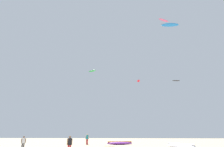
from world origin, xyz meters
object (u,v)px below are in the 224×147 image
(person_foreground, at_px, (70,143))
(person_left, at_px, (87,138))
(kite_aloft_3, at_px, (176,81))
(kite_aloft_4, at_px, (164,20))
(kite_aloft_2, at_px, (170,25))
(kite_grounded_near, at_px, (181,146))
(person_midground, at_px, (23,142))
(kite_aloft_1, at_px, (92,71))
(kite_aloft_0, at_px, (138,81))
(kite_grounded_mid, at_px, (120,143))

(person_foreground, bearing_deg, person_left, -36.89)
(kite_aloft_3, height_order, kite_aloft_4, kite_aloft_4)
(kite_aloft_2, bearing_deg, kite_grounded_near, -106.46)
(person_midground, xyz_separation_m, kite_aloft_3, (26.88, 30.65, 15.20))
(kite_aloft_1, bearing_deg, kite_grounded_near, -49.95)
(kite_aloft_1, xyz_separation_m, kite_aloft_3, (22.62, 9.04, -0.48))
(kite_grounded_near, bearing_deg, kite_aloft_3, 74.19)
(kite_aloft_0, distance_m, kite_aloft_1, 15.02)
(person_foreground, relative_size, kite_aloft_4, 0.57)
(person_left, distance_m, kite_aloft_0, 26.74)
(kite_aloft_1, relative_size, kite_aloft_3, 0.91)
(person_left, height_order, kite_aloft_4, kite_aloft_4)
(person_foreground, distance_m, person_midground, 7.97)
(person_left, height_order, kite_aloft_3, kite_aloft_3)
(kite_aloft_2, relative_size, kite_aloft_3, 1.47)
(person_midground, relative_size, person_left, 0.88)
(person_foreground, relative_size, kite_grounded_mid, 0.36)
(person_left, distance_m, kite_aloft_3, 32.45)
(kite_aloft_0, relative_size, kite_aloft_3, 1.09)
(kite_aloft_3, bearing_deg, kite_aloft_2, -105.61)
(kite_aloft_2, relative_size, kite_aloft_4, 1.17)
(person_midground, height_order, kite_aloft_0, kite_aloft_0)
(person_left, bearing_deg, kite_aloft_2, -94.23)
(kite_aloft_0, distance_m, kite_aloft_4, 18.21)
(kite_aloft_1, bearing_deg, kite_aloft_4, -12.24)
(kite_grounded_near, xyz_separation_m, kite_aloft_0, (-3.03, 26.90, 15.92))
(kite_aloft_1, bearing_deg, kite_aloft_3, 21.78)
(kite_grounded_mid, relative_size, kite_aloft_4, 1.59)
(person_left, xyz_separation_m, kite_grounded_near, (13.79, -7.70, -0.74))
(kite_grounded_mid, height_order, kite_aloft_3, kite_aloft_3)
(person_left, distance_m, kite_grounded_mid, 5.70)
(person_left, relative_size, kite_aloft_1, 0.84)
(kite_aloft_4, bearing_deg, person_foreground, -124.41)
(kite_grounded_mid, height_order, kite_aloft_1, kite_aloft_1)
(person_midground, xyz_separation_m, kite_aloft_0, (16.24, 30.66, 15.30))
(kite_grounded_near, height_order, kite_aloft_1, kite_aloft_1)
(kite_aloft_1, bearing_deg, kite_aloft_0, 37.06)
(person_left, height_order, kite_aloft_0, kite_aloft_0)
(kite_aloft_4, bearing_deg, kite_aloft_0, 113.52)
(person_left, distance_m, kite_aloft_2, 26.12)
(kite_aloft_3, xyz_separation_m, kite_aloft_4, (-5.04, -12.85, 11.71))
(person_midground, bearing_deg, kite_aloft_0, 125.54)
(kite_grounded_mid, distance_m, kite_aloft_4, 30.28)
(kite_aloft_4, bearing_deg, kite_grounded_mid, -148.88)
(person_foreground, xyz_separation_m, kite_aloft_4, (15.10, 22.05, 26.84))
(person_midground, xyz_separation_m, kite_aloft_4, (21.84, 17.80, 26.91))
(kite_aloft_2, bearing_deg, kite_grounded_mid, 172.73)
(person_foreground, relative_size, kite_grounded_near, 0.32)
(person_midground, bearing_deg, kite_aloft_1, 142.29)
(person_midground, height_order, kite_grounded_near, person_midground)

